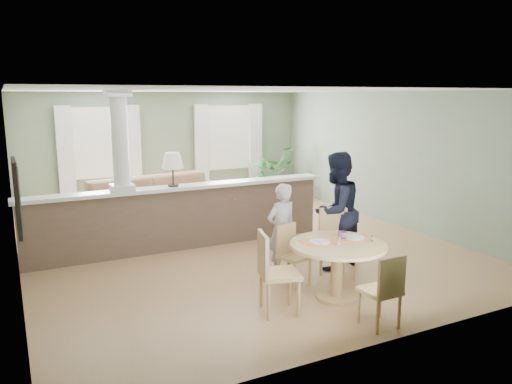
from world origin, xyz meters
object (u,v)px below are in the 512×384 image
man_person (336,211)px  chair_near (384,288)px  chair_far_man (336,239)px  chair_side (273,269)px  sofa (157,202)px  chair_far_boy (291,252)px  child_person (281,230)px  dining_table (338,255)px  houseplant (272,172)px

man_person → chair_near: bearing=51.6°
chair_near → chair_far_man: bearing=-108.5°
chair_side → sofa: bearing=15.6°
man_person → chair_far_boy: bearing=-3.6°
chair_far_man → chair_side: (-1.42, -0.68, -0.00)m
chair_far_boy → child_person: child_person is taller
dining_table → chair_side: bearing=-179.4°
man_person → child_person: bearing=-23.7°
dining_table → child_person: bearing=102.3°
child_person → chair_near: bearing=86.4°
chair_near → sofa: bearing=-81.2°
chair_far_boy → man_person: (0.93, 0.24, 0.43)m
houseplant → dining_table: size_ratio=1.10×
houseplant → chair_near: 7.31m
houseplant → chair_near: (-2.33, -6.93, -0.20)m
chair_near → child_person: size_ratio=0.64×
dining_table → chair_far_man: 0.82m
chair_side → man_person: bearing=-44.0°
sofa → chair_far_man: size_ratio=3.23×
sofa → man_person: man_person is taller
houseplant → child_person: child_person is taller
chair_far_boy → man_person: size_ratio=0.47×
houseplant → child_person: 5.54m
chair_far_boy → child_person: size_ratio=0.61×
chair_side → child_person: 1.30m
chair_far_boy → chair_near: (0.23, -1.67, 0.02)m
houseplant → chair_far_boy: size_ratio=1.62×
sofa → chair_near: 5.79m
chair_far_boy → chair_side: size_ratio=0.83×
chair_far_boy → chair_near: bearing=-96.6°
chair_far_boy → chair_side: 1.02m
sofa → chair_side: 4.77m
houseplant → man_person: (-1.63, -5.01, 0.22)m
sofa → chair_side: size_ratio=3.25×
houseplant → dining_table: bearing=-111.0°
dining_table → man_person: man_person is taller
chair_near → man_person: size_ratio=0.49×
dining_table → chair_side: chair_side is taller
child_person → man_person: man_person is taller
chair_near → chair_side: (-0.92, 0.93, 0.08)m
chair_side → man_person: size_ratio=0.56×
houseplant → dining_table: (-2.30, -5.99, -0.09)m
chair_far_man → chair_side: size_ratio=1.01×
chair_far_boy → chair_side: chair_side is taller
sofa → child_person: bearing=-86.0°
dining_table → chair_near: bearing=-92.1°
chair_near → chair_side: 1.31m
chair_side → man_person: (1.62, 0.99, 0.34)m
chair_far_man → chair_near: bearing=-98.0°
dining_table → man_person: size_ratio=0.69×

